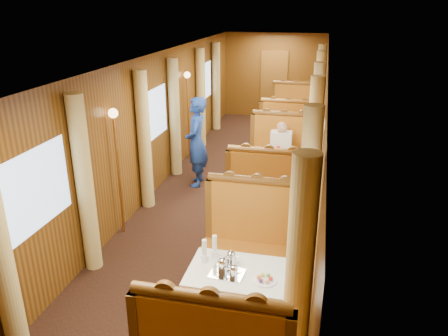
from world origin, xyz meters
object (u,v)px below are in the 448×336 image
(banquette_near_aft, at_px, (253,248))
(steward, at_px, (196,142))
(table_near, at_px, (238,301))
(banquette_far_fwd, at_px, (288,137))
(banquette_mid_fwd, at_px, (268,200))
(banquette_mid_aft, at_px, (281,158))
(table_far, at_px, (291,127))
(passenger, at_px, (281,146))
(teapot_back, at_px, (231,260))
(fruit_plate, at_px, (265,279))
(table_mid, at_px, (275,179))
(rose_vase_far, at_px, (291,106))
(tea_tray, at_px, (227,274))
(rose_vase_mid, at_px, (278,150))
(teapot_left, at_px, (223,267))
(teapot_right, at_px, (234,273))
(banquette_far_aft, at_px, (294,116))

(banquette_near_aft, xyz_separation_m, steward, (-1.55, 2.80, 0.44))
(table_near, height_order, banquette_far_fwd, banquette_far_fwd)
(banquette_mid_fwd, bearing_deg, banquette_mid_aft, 90.00)
(table_far, relative_size, passenger, 1.38)
(banquette_mid_aft, relative_size, table_far, 1.28)
(banquette_near_aft, height_order, teapot_back, banquette_near_aft)
(banquette_mid_fwd, distance_m, banquette_mid_aft, 2.03)
(banquette_far_fwd, distance_m, fruit_plate, 6.11)
(passenger, bearing_deg, table_mid, -90.00)
(banquette_near_aft, distance_m, steward, 3.23)
(banquette_far_fwd, relative_size, rose_vase_far, 3.72)
(banquette_mid_aft, bearing_deg, tea_tray, -91.32)
(banquette_near_aft, xyz_separation_m, banquette_far_fwd, (0.00, 4.97, 0.00))
(banquette_mid_aft, distance_m, rose_vase_far, 2.56)
(rose_vase_far, bearing_deg, table_near, -89.70)
(banquette_near_aft, height_order, rose_vase_mid, banquette_near_aft)
(teapot_left, distance_m, rose_vase_far, 7.09)
(banquette_mid_aft, distance_m, passenger, 0.39)
(table_far, bearing_deg, banquette_near_aft, -90.00)
(fruit_plate, xyz_separation_m, rose_vase_mid, (-0.26, 3.61, 0.16))
(banquette_mid_fwd, relative_size, banquette_mid_aft, 1.00)
(banquette_mid_aft, bearing_deg, banquette_far_fwd, 90.00)
(banquette_far_fwd, bearing_deg, steward, -125.50)
(passenger, bearing_deg, banquette_mid_fwd, -90.00)
(teapot_right, height_order, passenger, passenger)
(teapot_right, bearing_deg, table_mid, 99.66)
(passenger, bearing_deg, banquette_far_fwd, 90.00)
(rose_vase_mid, bearing_deg, banquette_mid_fwd, -91.39)
(banquette_near_aft, distance_m, teapot_left, 1.16)
(fruit_plate, bearing_deg, banquette_near_aft, 104.19)
(teapot_back, distance_m, fruit_plate, 0.44)
(banquette_near_aft, relative_size, banquette_mid_fwd, 1.00)
(table_near, distance_m, steward, 4.14)
(fruit_plate, distance_m, steward, 4.33)
(table_mid, distance_m, banquette_mid_fwd, 1.02)
(teapot_back, bearing_deg, fruit_plate, -51.34)
(banquette_near_aft, relative_size, teapot_back, 8.51)
(banquette_far_aft, height_order, steward, steward)
(banquette_mid_fwd, height_order, fruit_plate, banquette_mid_fwd)
(banquette_mid_aft, relative_size, banquette_far_aft, 1.00)
(fruit_plate, bearing_deg, steward, 115.06)
(teapot_left, bearing_deg, banquette_mid_aft, 110.07)
(teapot_back, relative_size, fruit_plate, 0.65)
(banquette_near_aft, xyz_separation_m, banquette_mid_fwd, (0.00, 1.47, 0.00))
(table_near, distance_m, banquette_mid_fwd, 2.49)
(banquette_far_aft, height_order, tea_tray, banquette_far_aft)
(banquette_near_aft, height_order, banquette_far_aft, same)
(banquette_mid_fwd, bearing_deg, teapot_left, -93.48)
(banquette_mid_fwd, distance_m, rose_vase_mid, 1.13)
(tea_tray, xyz_separation_m, teapot_right, (0.08, -0.05, 0.05))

